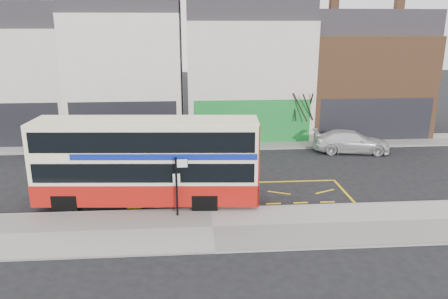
{
  "coord_description": "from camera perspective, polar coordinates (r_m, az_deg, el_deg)",
  "views": [
    {
      "loc": [
        -0.78,
        -18.96,
        8.35
      ],
      "look_at": [
        0.8,
        2.0,
        2.26
      ],
      "focal_mm": 35.0,
      "sensor_mm": 36.0,
      "label": 1
    }
  ],
  "objects": [
    {
      "name": "ground",
      "position": [
        20.73,
        -1.81,
        -7.59
      ],
      "size": [
        120.0,
        120.0,
        0.0
      ],
      "primitive_type": "plane",
      "color": "black",
      "rests_on": "ground"
    },
    {
      "name": "bus_stop_post",
      "position": [
        19.09,
        -6.04,
        -4.05
      ],
      "size": [
        0.67,
        0.11,
        2.69
      ],
      "rotation": [
        0.0,
        0.0,
        0.0
      ],
      "color": "black",
      "rests_on": "pavement"
    },
    {
      "name": "pavement",
      "position": [
        18.62,
        -1.49,
        -10.23
      ],
      "size": [
        40.0,
        4.0,
        0.15
      ],
      "primitive_type": "cube",
      "color": "gray",
      "rests_on": "ground"
    },
    {
      "name": "terrace_left",
      "position": [
        34.41,
        -12.4,
        10.75
      ],
      "size": [
        8.0,
        8.01,
        11.8
      ],
      "color": "silver",
      "rests_on": "ground"
    },
    {
      "name": "car_silver",
      "position": [
        30.4,
        -21.2,
        0.4
      ],
      "size": [
        4.19,
        2.61,
        1.33
      ],
      "primitive_type": "imported",
      "rotation": [
        0.0,
        0.0,
        1.28
      ],
      "color": "#A6A7AB",
      "rests_on": "ground"
    },
    {
      "name": "kerb",
      "position": [
        20.36,
        -1.76,
        -7.82
      ],
      "size": [
        40.0,
        0.15,
        0.15
      ],
      "primitive_type": "cube",
      "color": "gray",
      "rests_on": "ground"
    },
    {
      "name": "car_white",
      "position": [
        30.46,
        16.26,
        1.01
      ],
      "size": [
        5.26,
        2.76,
        1.45
      ],
      "primitive_type": "imported",
      "rotation": [
        0.0,
        0.0,
        1.42
      ],
      "color": "silver",
      "rests_on": "ground"
    },
    {
      "name": "double_decker_bus",
      "position": [
        20.69,
        -9.9,
        -1.47
      ],
      "size": [
        10.47,
        3.1,
        4.12
      ],
      "rotation": [
        0.0,
        0.0,
        -0.07
      ],
      "color": "#FEEEC1",
      "rests_on": "ground"
    },
    {
      "name": "terrace_green_shop",
      "position": [
        34.37,
        2.91,
        10.67
      ],
      "size": [
        9.0,
        8.01,
        11.3
      ],
      "color": "silver",
      "rests_on": "ground"
    },
    {
      "name": "terrace_right",
      "position": [
        36.65,
        17.21,
        9.54
      ],
      "size": [
        9.0,
        8.01,
        10.3
      ],
      "color": "brown",
      "rests_on": "ground"
    },
    {
      "name": "road_markings",
      "position": [
        22.21,
        -1.99,
        -5.92
      ],
      "size": [
        14.0,
        3.4,
        0.01
      ],
      "primitive_type": null,
      "color": "yellow",
      "rests_on": "ground"
    },
    {
      "name": "terrace_far_left",
      "position": [
        36.43,
        -25.06,
        9.12
      ],
      "size": [
        8.0,
        8.01,
        10.8
      ],
      "color": "silver",
      "rests_on": "ground"
    },
    {
      "name": "street_tree_right",
      "position": [
        31.53,
        10.24,
        6.51
      ],
      "size": [
        2.18,
        2.18,
        4.7
      ],
      "color": "black",
      "rests_on": "ground"
    },
    {
      "name": "far_pavement",
      "position": [
        31.09,
        -2.72,
        0.71
      ],
      "size": [
        50.0,
        3.0,
        0.15
      ],
      "primitive_type": "cube",
      "color": "gray",
      "rests_on": "ground"
    },
    {
      "name": "car_grey",
      "position": [
        29.78,
        -5.14,
        1.1
      ],
      "size": [
        4.1,
        2.16,
        1.29
      ],
      "primitive_type": "imported",
      "rotation": [
        0.0,
        0.0,
        1.36
      ],
      "color": "#464B4F",
      "rests_on": "ground"
    }
  ]
}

